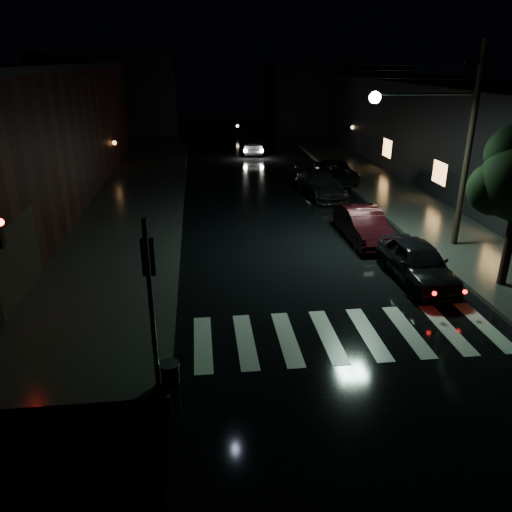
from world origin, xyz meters
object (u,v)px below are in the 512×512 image
object	(u,v)px
parked_car_b	(363,225)
parked_car_d	(336,172)
oncoming_car	(253,145)
parked_car_a	(417,262)
parked_car_c	(320,185)

from	to	relation	value
parked_car_b	parked_car_d	xyz separation A→B (m)	(1.70, 10.73, -0.04)
parked_car_b	oncoming_car	bearing A→B (deg)	95.35
parked_car_a	parked_car_c	world-z (taller)	parked_car_a
parked_car_c	parked_car_d	bearing A→B (deg)	54.23
oncoming_car	parked_car_a	bearing A→B (deg)	102.37
parked_car_d	parked_car_b	bearing A→B (deg)	-97.19
parked_car_a	parked_car_c	distance (m)	11.87
parked_car_a	parked_car_b	xyz separation A→B (m)	(-0.57, 4.34, -0.02)
parked_car_c	oncoming_car	world-z (taller)	oncoming_car
parked_car_c	parked_car_d	world-z (taller)	parked_car_c
parked_car_a	parked_car_d	distance (m)	15.11
parked_car_b	oncoming_car	size ratio (longest dim) A/B	1.00
parked_car_d	oncoming_car	size ratio (longest dim) A/B	1.12
parked_car_c	oncoming_car	bearing A→B (deg)	92.68
parked_car_a	parked_car_c	size ratio (longest dim) A/B	0.90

